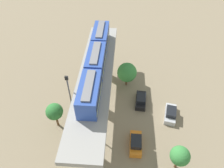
{
  "coord_description": "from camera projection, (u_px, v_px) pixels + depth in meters",
  "views": [
    {
      "loc": [
        -4.21,
        24.21,
        29.82
      ],
      "look_at": [
        -2.5,
        -1.38,
        4.92
      ],
      "focal_mm": 33.66,
      "sensor_mm": 36.0,
      "label": 1
    }
  ],
  "objects": [
    {
      "name": "ground_plane",
      "position": [
        98.0,
        108.0,
        38.31
      ],
      "size": [
        120.0,
        120.0,
        0.0
      ],
      "primitive_type": "plane",
      "color": "#84755B"
    },
    {
      "name": "train",
      "position": [
        96.0,
        61.0,
        32.51
      ],
      "size": [
        2.64,
        20.5,
        3.24
      ],
      "color": "#2D4CA5",
      "rests_on": "viaduct"
    },
    {
      "name": "parked_car_black",
      "position": [
        141.0,
        100.0,
        38.69
      ],
      "size": [
        2.15,
        4.34,
        1.76
      ],
      "rotation": [
        0.0,
        0.0,
        -0.09
      ],
      "color": "black",
      "rests_on": "ground"
    },
    {
      "name": "tree_mid_lot",
      "position": [
        127.0,
        72.0,
        40.51
      ],
      "size": [
        3.8,
        3.8,
        5.12
      ],
      "color": "brown",
      "rests_on": "ground"
    },
    {
      "name": "tree_far_corner",
      "position": [
        180.0,
        156.0,
        28.15
      ],
      "size": [
        2.73,
        2.73,
        4.67
      ],
      "color": "brown",
      "rests_on": "ground"
    },
    {
      "name": "tree_near_viaduct",
      "position": [
        54.0,
        112.0,
        33.12
      ],
      "size": [
        2.74,
        2.74,
        5.01
      ],
      "color": "brown",
      "rests_on": "ground"
    },
    {
      "name": "signal_post",
      "position": [
        71.0,
        100.0,
        31.76
      ],
      "size": [
        0.44,
        0.28,
        10.8
      ],
      "color": "#4C4C51",
      "rests_on": "ground"
    },
    {
      "name": "viaduct",
      "position": [
        96.0,
        84.0,
        34.02
      ],
      "size": [
        5.2,
        28.85,
        8.2
      ],
      "color": "#999691",
      "rests_on": "ground"
    },
    {
      "name": "parked_car_silver",
      "position": [
        170.0,
        114.0,
        36.44
      ],
      "size": [
        2.57,
        4.47,
        1.76
      ],
      "rotation": [
        0.0,
        0.0,
        -0.19
      ],
      "color": "#B2B5BA",
      "rests_on": "ground"
    },
    {
      "name": "parked_car_orange",
      "position": [
        136.0,
        143.0,
        32.33
      ],
      "size": [
        1.87,
        4.23,
        1.76
      ],
      "rotation": [
        0.0,
        0.0,
        -0.02
      ],
      "color": "orange",
      "rests_on": "ground"
    }
  ]
}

